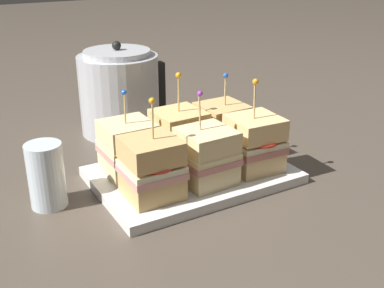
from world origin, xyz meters
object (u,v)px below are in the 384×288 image
(sandwich_back_right, at_px, (222,128))
(kettle_steel, at_px, (120,92))
(serving_platter, at_px, (192,175))
(sandwich_back_left, at_px, (128,148))
(sandwich_front_left, at_px, (152,168))
(sandwich_front_right, at_px, (254,143))
(sandwich_front_center, at_px, (205,157))
(sandwich_back_center, at_px, (178,137))
(drinking_glass, at_px, (46,175))

(sandwich_back_right, distance_m, kettle_steel, 0.27)
(serving_platter, xyz_separation_m, sandwich_back_left, (-0.10, 0.05, 0.06))
(sandwich_front_left, bearing_deg, sandwich_front_right, -0.03)
(sandwich_front_right, bearing_deg, serving_platter, 154.78)
(sandwich_front_center, bearing_deg, sandwich_back_right, 44.91)
(sandwich_back_center, bearing_deg, sandwich_back_right, 1.77)
(sandwich_back_right, height_order, drinking_glass, sandwich_back_right)
(sandwich_back_left, relative_size, sandwich_back_right, 0.98)
(sandwich_back_left, xyz_separation_m, sandwich_back_center, (0.10, -0.00, 0.00))
(serving_platter, bearing_deg, sandwich_back_center, 92.08)
(sandwich_front_right, xyz_separation_m, kettle_steel, (-0.12, 0.35, 0.02))
(sandwich_back_center, bearing_deg, sandwich_front_left, -136.58)
(sandwich_front_left, xyz_separation_m, sandwich_back_center, (0.10, 0.10, 0.00))
(drinking_glass, bearing_deg, sandwich_front_right, -13.67)
(sandwich_front_center, distance_m, kettle_steel, 0.35)
(sandwich_back_left, bearing_deg, sandwich_front_left, -90.66)
(sandwich_front_left, distance_m, sandwich_back_left, 0.10)
(kettle_steel, bearing_deg, drinking_glass, -132.28)
(sandwich_back_right, bearing_deg, sandwich_front_center, -135.09)
(sandwich_back_right, relative_size, kettle_steel, 0.77)
(sandwich_front_left, distance_m, sandwich_back_center, 0.14)
(sandwich_back_left, bearing_deg, kettle_steel, 70.71)
(serving_platter, relative_size, sandwich_front_left, 2.08)
(sandwich_front_left, bearing_deg, sandwich_back_left, 89.34)
(kettle_steel, distance_m, drinking_glass, 0.35)
(sandwich_back_left, bearing_deg, serving_platter, -26.64)
(sandwich_back_right, height_order, kettle_steel, kettle_steel)
(sandwich_front_center, relative_size, sandwich_back_center, 0.94)
(sandwich_front_center, distance_m, drinking_glass, 0.27)
(sandwich_front_center, distance_m, sandwich_back_left, 0.14)
(sandwich_back_center, xyz_separation_m, sandwich_back_right, (0.10, 0.00, -0.00))
(sandwich_back_center, bearing_deg, sandwich_front_right, -42.70)
(sandwich_front_right, relative_size, drinking_glass, 1.57)
(serving_platter, xyz_separation_m, sandwich_front_left, (-0.10, -0.05, 0.06))
(serving_platter, xyz_separation_m, drinking_glass, (-0.25, 0.04, 0.05))
(sandwich_front_center, relative_size, kettle_steel, 0.79)
(serving_platter, relative_size, sandwich_front_right, 2.04)
(sandwich_front_left, xyz_separation_m, drinking_glass, (-0.15, 0.09, -0.01))
(sandwich_front_center, distance_m, sandwich_back_center, 0.10)
(sandwich_back_center, xyz_separation_m, kettle_steel, (-0.01, 0.25, 0.02))
(sandwich_back_center, relative_size, kettle_steel, 0.84)
(sandwich_front_left, bearing_deg, kettle_steel, 75.83)
(sandwich_front_right, bearing_deg, sandwich_front_left, 179.97)
(sandwich_front_center, relative_size, sandwich_back_right, 1.02)
(sandwich_front_right, relative_size, sandwich_back_right, 1.07)
(sandwich_back_right, bearing_deg, kettle_steel, 114.80)
(sandwich_front_center, xyz_separation_m, drinking_glass, (-0.25, 0.09, -0.01))
(sandwich_front_center, xyz_separation_m, kettle_steel, (-0.01, 0.35, 0.03))
(sandwich_front_right, relative_size, kettle_steel, 0.83)
(sandwich_front_center, distance_m, sandwich_back_right, 0.14)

